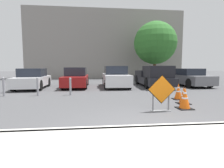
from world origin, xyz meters
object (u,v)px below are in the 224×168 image
at_px(road_closed_sign, 162,93).
at_px(traffic_cone_third, 178,92).
at_px(traffic_cone_second, 184,96).
at_px(parked_car_nearest, 33,79).
at_px(bollard_nearest, 70,86).
at_px(traffic_cone_nearest, 185,98).
at_px(parked_car_second, 76,78).
at_px(bollard_second, 38,86).
at_px(pickup_truck, 154,77).
at_px(bollard_third, 4,86).
at_px(parked_car_third, 116,77).
at_px(parked_car_fourth, 189,78).

distance_m(road_closed_sign, traffic_cone_third, 2.70).
bearing_deg(traffic_cone_second, parked_car_nearest, 142.81).
bearing_deg(bollard_nearest, traffic_cone_nearest, -38.34).
distance_m(traffic_cone_third, bollard_nearest, 5.58).
relative_size(parked_car_second, bollard_second, 4.50).
height_order(traffic_cone_nearest, pickup_truck, pickup_truck).
xyz_separation_m(traffic_cone_nearest, parked_car_second, (-4.66, 7.52, 0.30)).
relative_size(parked_car_second, bollard_third, 4.36).
distance_m(road_closed_sign, traffic_cone_nearest, 1.09).
bearing_deg(traffic_cone_nearest, road_closed_sign, -164.30).
height_order(pickup_truck, bollard_third, pickup_truck).
distance_m(traffic_cone_third, parked_car_third, 5.98).
height_order(road_closed_sign, traffic_cone_third, road_closed_sign).
relative_size(traffic_cone_nearest, parked_car_nearest, 0.19).
bearing_deg(parked_car_third, bollard_second, 38.60).
bearing_deg(traffic_cone_third, bollard_second, 165.28).
bearing_deg(bollard_second, bollard_third, 180.00).
bearing_deg(parked_car_fourth, parked_car_nearest, -1.57).
distance_m(traffic_cone_second, bollard_third, 8.91).
bearing_deg(traffic_cone_nearest, traffic_cone_second, 64.13).
relative_size(traffic_cone_second, bollard_nearest, 0.73).
bearing_deg(road_closed_sign, traffic_cone_third, 51.23).
height_order(road_closed_sign, parked_car_nearest, parked_car_nearest).
distance_m(parked_car_nearest, bollard_third, 3.35).
bearing_deg(bollard_third, parked_car_third, 29.81).
distance_m(pickup_truck, parked_car_fourth, 3.04).
xyz_separation_m(road_closed_sign, parked_car_nearest, (-6.67, 7.26, 0.00)).
xyz_separation_m(traffic_cone_nearest, parked_car_nearest, (-7.68, 6.97, 0.28)).
bearing_deg(parked_car_fourth, road_closed_sign, 51.40).
distance_m(traffic_cone_nearest, bollard_nearest, 5.87).
bearing_deg(bollard_third, bollard_nearest, 0.00).
relative_size(traffic_cone_second, bollard_third, 0.70).
xyz_separation_m(road_closed_sign, traffic_cone_nearest, (1.01, 0.29, -0.27)).
bearing_deg(traffic_cone_third, parked_car_fourth, 55.99).
relative_size(parked_car_nearest, bollard_third, 4.21).
height_order(traffic_cone_third, pickup_truck, pickup_truck).
relative_size(road_closed_sign, bollard_nearest, 1.32).
distance_m(road_closed_sign, bollard_second, 6.61).
bearing_deg(parked_car_nearest, bollard_second, 109.64).
distance_m(pickup_truck, bollard_third, 10.04).
bearing_deg(parked_car_fourth, traffic_cone_nearest, 55.85).
relative_size(traffic_cone_third, parked_car_third, 0.18).
xyz_separation_m(traffic_cone_second, pickup_truck, (0.95, 6.32, 0.39)).
height_order(traffic_cone_second, bollard_second, bollard_second).
height_order(traffic_cone_nearest, bollard_third, bollard_third).
xyz_separation_m(road_closed_sign, bollard_second, (-5.31, 3.93, -0.15)).
bearing_deg(parked_car_second, road_closed_sign, 115.51).
height_order(traffic_cone_third, parked_car_fourth, parked_car_fourth).
bearing_deg(bollard_second, parked_car_third, 38.08).
bearing_deg(pickup_truck, parked_car_second, -0.85).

